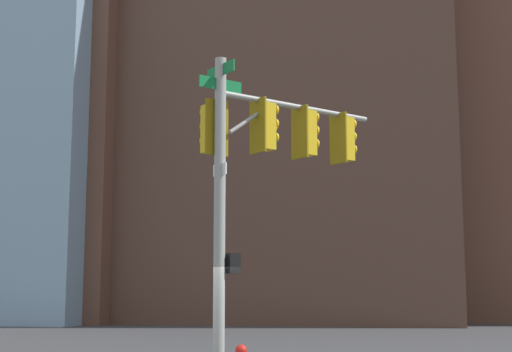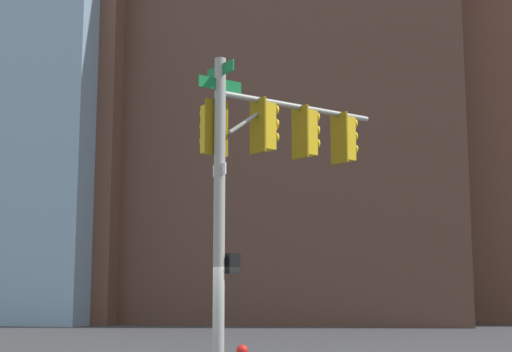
% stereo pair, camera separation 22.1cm
% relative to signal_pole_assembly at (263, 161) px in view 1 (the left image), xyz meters
% --- Properties ---
extents(signal_pole_assembly, '(3.25, 3.54, 6.76)m').
position_rel_signal_pole_assembly_xyz_m(signal_pole_assembly, '(0.00, 0.00, 0.00)').
color(signal_pole_assembly, gray).
rests_on(signal_pole_assembly, ground_plane).
extents(building_brick_midblock, '(22.53, 17.81, 33.32)m').
position_rel_signal_pole_assembly_xyz_m(building_brick_midblock, '(6.08, -39.01, 11.91)').
color(building_brick_midblock, '#4C3328').
rests_on(building_brick_midblock, ground_plane).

